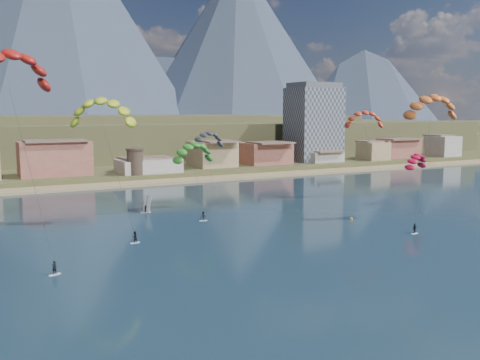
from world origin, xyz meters
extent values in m
plane|color=black|center=(0.00, 0.00, 0.00)|extent=(2400.00, 2400.00, 0.00)
cube|color=tan|center=(0.00, 106.00, 0.25)|extent=(2200.00, 12.00, 0.90)
cube|color=brown|center=(0.00, 560.00, 0.00)|extent=(2200.00, 900.00, 4.00)
cube|color=brown|center=(40.00, 220.00, 9.50)|extent=(320.00, 150.00, 15.00)
cube|color=brown|center=(260.00, 205.00, 6.00)|extent=(240.00, 120.00, 8.00)
cone|color=#2D394B|center=(100.00, 840.00, 182.00)|extent=(440.00, 440.00, 360.00)
cone|color=#2D394B|center=(400.00, 800.00, 147.00)|extent=(380.00, 380.00, 290.00)
cone|color=#2D394B|center=(680.00, 810.00, 127.00)|extent=(340.00, 340.00, 250.00)
cone|color=#2D394B|center=(900.00, 820.00, 112.00)|extent=(320.00, 320.00, 220.00)
cube|color=gray|center=(85.00, 128.00, 17.00)|extent=(20.00, 16.00, 30.00)
cube|color=#59595E|center=(85.00, 128.00, 33.00)|extent=(18.00, 14.40, 2.00)
cylinder|color=#47382D|center=(5.00, 114.00, 6.00)|extent=(5.20, 5.20, 8.00)
cylinder|color=#47382D|center=(5.00, 114.00, 10.30)|extent=(5.82, 5.82, 0.60)
cube|color=silver|center=(-34.04, 22.18, 0.06)|extent=(1.72, 1.05, 0.11)
imported|color=black|center=(-34.04, 22.18, 1.06)|extent=(0.81, 0.67, 1.90)
cylinder|color=#262626|center=(-35.88, 27.15, 13.52)|extent=(0.05, 0.05, 26.81)
cube|color=silver|center=(-19.07, 34.41, 0.06)|extent=(1.77, 0.90, 0.11)
imported|color=black|center=(-19.07, 34.41, 1.09)|extent=(1.10, 0.94, 1.95)
cylinder|color=#262626|center=(-19.50, 42.62, 10.52)|extent=(0.05, 0.05, 24.80)
cube|color=silver|center=(28.50, 17.20, 0.05)|extent=(1.62, 0.67, 0.10)
imported|color=black|center=(28.50, 17.20, 1.01)|extent=(1.11, 0.57, 1.80)
cylinder|color=#262626|center=(33.96, 20.88, 11.13)|extent=(0.05, 0.05, 23.91)
cube|color=silver|center=(-1.16, 45.97, 0.05)|extent=(1.63, 0.51, 0.11)
imported|color=black|center=(-1.16, 45.97, 1.04)|extent=(1.22, 0.71, 1.87)
cylinder|color=#262626|center=(0.38, 52.06, 6.17)|extent=(0.05, 0.05, 16.05)
cylinder|color=#262626|center=(7.97, 59.59, 7.11)|extent=(0.04, 0.04, 15.79)
cylinder|color=#262626|center=(46.77, 48.89, 9.37)|extent=(0.04, 0.04, 19.83)
cylinder|color=#262626|center=(52.19, 36.26, 4.52)|extent=(0.04, 0.04, 11.62)
cube|color=silver|center=(-8.82, 60.25, 0.05)|extent=(2.22, 1.24, 0.11)
imported|color=black|center=(-8.82, 60.25, 0.87)|extent=(0.86, 0.69, 1.53)
cube|color=white|center=(-8.47, 60.25, 1.97)|extent=(1.49, 2.45, 3.66)
sphere|color=gold|center=(26.69, 32.88, 0.12)|extent=(0.72, 0.72, 0.72)
camera|label=1|loc=(-44.38, -52.17, 22.30)|focal=39.69mm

